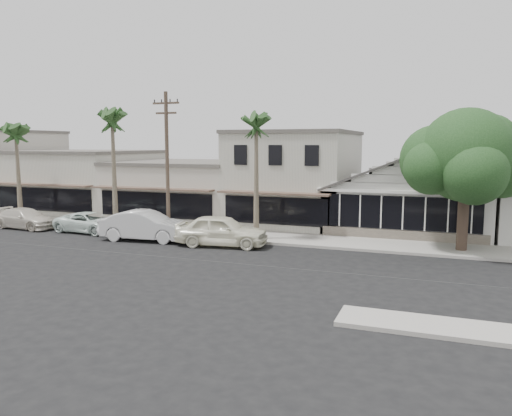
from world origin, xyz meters
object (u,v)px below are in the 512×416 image
at_px(car_0, 222,230).
at_px(car_2, 89,223).
at_px(car_3, 25,218).
at_px(shade_tree, 465,158).
at_px(utility_pole, 167,161).
at_px(car_1, 145,226).

bearing_deg(car_0, car_2, 76.61).
bearing_deg(car_3, shade_tree, -81.78).
height_order(utility_pole, shade_tree, utility_pole).
bearing_deg(shade_tree, car_3, -174.98).
bearing_deg(shade_tree, car_1, -169.58).
distance_m(utility_pole, shade_tree, 17.24).
bearing_deg(car_0, shade_tree, -84.06).
bearing_deg(car_3, utility_pole, -82.20).
relative_size(car_2, car_3, 1.00).
distance_m(utility_pole, car_0, 6.07).
height_order(utility_pole, car_1, utility_pole).
distance_m(car_0, car_1, 5.00).
bearing_deg(car_3, car_2, -84.00).
distance_m(car_1, car_2, 5.12).
xyz_separation_m(car_1, car_2, (-5.00, 1.06, -0.24)).
bearing_deg(car_1, shade_tree, -85.26).
distance_m(car_1, car_3, 10.24).
distance_m(utility_pole, car_1, 4.27).
distance_m(car_0, shade_tree, 13.81).
relative_size(car_1, car_3, 1.15).
height_order(utility_pole, car_0, utility_pole).
height_order(car_3, shade_tree, shade_tree).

